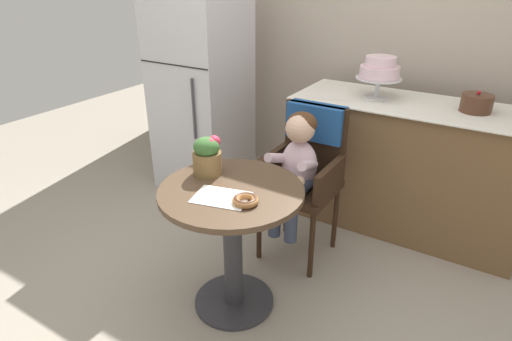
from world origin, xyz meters
TOP-DOWN VIEW (x-y plane):
  - ground_plane at (0.00, 0.00)m, footprint 8.00×8.00m
  - back_wall at (0.00, 1.85)m, footprint 4.80×0.10m
  - cafe_table at (0.00, 0.00)m, footprint 0.72×0.72m
  - wicker_chair at (0.08, 0.70)m, footprint 0.42×0.45m
  - seated_child at (0.08, 0.54)m, footprint 0.27×0.32m
  - paper_napkin at (0.01, -0.10)m, footprint 0.29×0.24m
  - donut_front at (0.14, -0.08)m, footprint 0.12×0.12m
  - flower_vase at (-0.20, 0.08)m, footprint 0.15×0.15m
  - display_counter at (0.55, 1.30)m, footprint 1.56×0.62m
  - tiered_cake_stand at (0.29, 1.30)m, footprint 0.30×0.30m
  - round_layer_cake at (0.89, 1.32)m, footprint 0.18×0.18m
  - refrigerator at (-1.05, 1.10)m, footprint 0.64×0.63m

SIDE VIEW (x-z plane):
  - ground_plane at x=0.00m, z-range 0.00..0.00m
  - display_counter at x=0.55m, z-range 0.00..0.90m
  - cafe_table at x=0.00m, z-range 0.15..0.87m
  - wicker_chair at x=0.08m, z-range 0.16..1.12m
  - seated_child at x=0.08m, z-range 0.31..1.04m
  - paper_napkin at x=0.01m, z-range 0.72..0.72m
  - donut_front at x=0.14m, z-range 0.72..0.76m
  - flower_vase at x=-0.20m, z-range 0.73..0.93m
  - refrigerator at x=-1.05m, z-range 0.00..1.70m
  - round_layer_cake at x=0.89m, z-range 0.89..1.02m
  - tiered_cake_stand at x=0.29m, z-range 0.95..1.22m
  - back_wall at x=0.00m, z-range 0.00..2.70m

